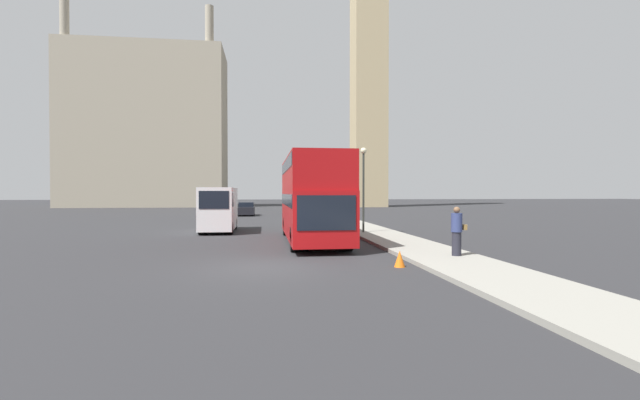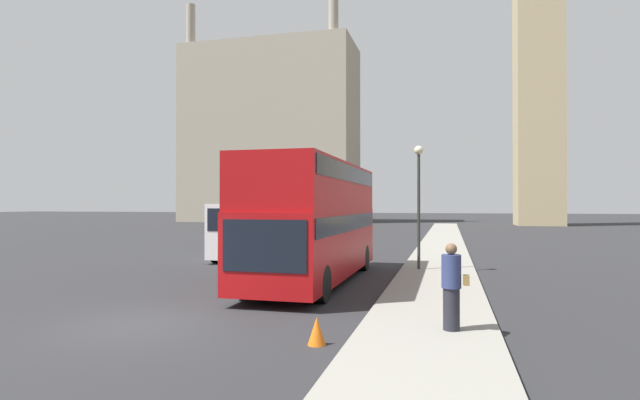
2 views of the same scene
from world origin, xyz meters
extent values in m
plane|color=#28282B|center=(0.00, 0.00, 0.00)|extent=(300.00, 300.00, 0.00)
cube|color=gray|center=(6.45, 0.00, 0.07)|extent=(2.91, 120.00, 0.15)
cube|color=tan|center=(18.31, 60.50, 24.53)|extent=(5.69, 5.69, 49.07)
cube|color=#9E937F|center=(-20.98, 65.88, 14.07)|extent=(27.24, 11.84, 28.14)
cylinder|color=#9E937F|center=(-32.56, 60.84, 31.24)|extent=(1.42, 1.42, 6.19)
cylinder|color=#9E937F|center=(-9.41, 60.84, 31.24)|extent=(1.42, 1.42, 6.19)
cube|color=#A80F11|center=(2.30, 7.00, 1.42)|extent=(2.59, 10.06, 2.25)
cube|color=#A80F11|center=(2.30, 7.00, 3.36)|extent=(2.59, 9.86, 1.64)
cube|color=black|center=(2.30, 7.00, 2.12)|extent=(2.63, 9.66, 0.55)
cube|color=black|center=(2.30, 7.00, 3.81)|extent=(2.63, 9.46, 0.55)
cube|color=black|center=(2.30, 1.95, 1.69)|extent=(2.28, 0.03, 1.35)
cylinder|color=black|center=(1.37, 3.48, 0.53)|extent=(0.73, 1.06, 1.06)
cylinder|color=black|center=(3.24, 3.48, 0.53)|extent=(0.73, 1.06, 1.06)
cylinder|color=black|center=(1.37, 10.52, 0.53)|extent=(0.73, 1.06, 1.06)
cylinder|color=black|center=(3.24, 10.52, 0.53)|extent=(0.73, 1.06, 1.06)
cube|color=white|center=(-2.93, 13.31, 1.49)|extent=(1.98, 5.28, 2.57)
cube|color=black|center=(-2.93, 10.66, 2.06)|extent=(1.68, 0.02, 1.03)
cube|color=black|center=(-2.93, 11.60, 2.06)|extent=(2.01, 0.95, 0.82)
cylinder|color=black|center=(-3.67, 11.52, 0.37)|extent=(0.50, 0.74, 0.74)
cylinder|color=black|center=(-2.18, 11.52, 0.37)|extent=(0.50, 0.74, 0.74)
cylinder|color=black|center=(-3.67, 15.11, 0.37)|extent=(0.50, 0.74, 0.74)
cylinder|color=black|center=(-2.18, 15.11, 0.37)|extent=(0.50, 0.74, 0.74)
cylinder|color=#23232D|center=(6.93, 0.66, 0.59)|extent=(0.34, 0.34, 0.87)
cylinder|color=navy|center=(6.93, 0.66, 1.37)|extent=(0.40, 0.40, 0.69)
sphere|color=brown|center=(6.93, 0.66, 1.83)|extent=(0.24, 0.24, 0.24)
cube|color=olive|center=(7.23, 0.66, 1.19)|extent=(0.12, 0.24, 0.20)
cylinder|color=#2D332D|center=(5.71, 10.40, 2.45)|extent=(0.12, 0.12, 4.61)
sphere|color=beige|center=(5.71, 10.40, 4.94)|extent=(0.36, 0.36, 0.36)
cube|color=black|center=(-2.06, 32.89, 0.56)|extent=(1.74, 4.37, 0.78)
cube|color=black|center=(-2.06, 33.00, 1.20)|extent=(1.57, 2.10, 0.51)
cylinder|color=black|center=(-2.74, 31.49, 0.33)|extent=(0.38, 0.67, 0.67)
cylinder|color=black|center=(-1.38, 31.49, 0.33)|extent=(0.38, 0.67, 0.67)
cylinder|color=black|center=(-2.74, 34.29, 0.33)|extent=(0.38, 0.67, 0.67)
cylinder|color=black|center=(-1.38, 34.29, 0.33)|extent=(0.38, 0.67, 0.67)
cone|color=orange|center=(4.38, -0.59, 0.28)|extent=(0.36, 0.36, 0.55)
camera|label=1|loc=(-0.03, -14.21, 2.45)|focal=24.00mm
camera|label=2|loc=(6.89, -10.03, 2.75)|focal=28.00mm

